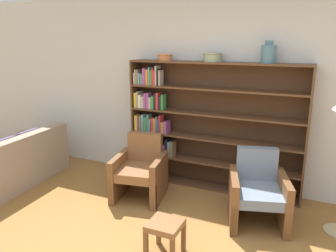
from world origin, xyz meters
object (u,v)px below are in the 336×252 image
couch (11,165)px  armchair_cushioned (258,192)px  bookshelf (196,126)px  bowl_copper (165,57)px  bowl_stoneware (213,56)px  vase_tall (268,53)px  armchair_leather (140,170)px  footstool (165,229)px

couch → armchair_cushioned: size_ratio=2.00×
bookshelf → couch: (-2.51, -1.12, -0.62)m
couch → bookshelf: bearing=-69.7°
couch → bowl_copper: bearing=-65.2°
bowl_stoneware → armchair_cushioned: 1.84m
bowl_copper → vase_tall: 1.42m
bowl_stoneware → vase_tall: vase_tall is taller
couch → armchair_leather: 2.02m
couch → armchair_leather: bearing=-81.6°
armchair_leather → bowl_stoneware: bearing=-149.2°
armchair_leather → armchair_cushioned: bearing=168.9°
bowl_stoneware → footstool: (0.10, -1.72, -1.58)m
bowl_stoneware → vase_tall: size_ratio=0.94×
armchair_cushioned → footstool: (-0.71, -1.04, -0.08)m
bowl_copper → bowl_stoneware: size_ratio=0.85×
armchair_leather → armchair_cushioned: size_ratio=1.00×
bookshelf → armchair_leather: bookshelf is taller
bowl_copper → armchair_leather: (-0.05, -0.68, -1.49)m
bowl_stoneware → armchair_leather: size_ratio=0.31×
bookshelf → bowl_stoneware: bowl_stoneware is taller
bowl_copper → footstool: bowl_copper is taller
bowl_copper → vase_tall: (1.42, 0.00, 0.07)m
couch → footstool: bearing=-105.9°
couch → footstool: (2.83, -0.62, 0.02)m
bookshelf → armchair_leather: bearing=-127.8°
couch → armchair_cushioned: bearing=-86.9°
bookshelf → footstool: 1.86m
bookshelf → footstool: bookshelf is taller
armchair_cushioned → bowl_copper: bearing=-40.8°
footstool → armchair_leather: bearing=129.5°
bowl_stoneware → vase_tall: bearing=0.0°
bowl_copper → armchair_leather: bowl_copper is taller
couch → armchair_leather: armchair_leather is taller
bowl_copper → armchair_leather: 1.63m
bookshelf → bowl_stoneware: bearing=-4.2°
footstool → bowl_copper: bearing=115.2°
bookshelf → armchair_leather: 1.02m
bowl_stoneware → armchair_cushioned: bowl_stoneware is taller
armchair_leather → footstool: 1.35m
bowl_stoneware → couch: bowl_stoneware is taller
bowl_stoneware → vase_tall: (0.72, 0.00, 0.05)m
bowl_stoneware → armchair_leather: (-0.76, -0.68, -1.50)m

